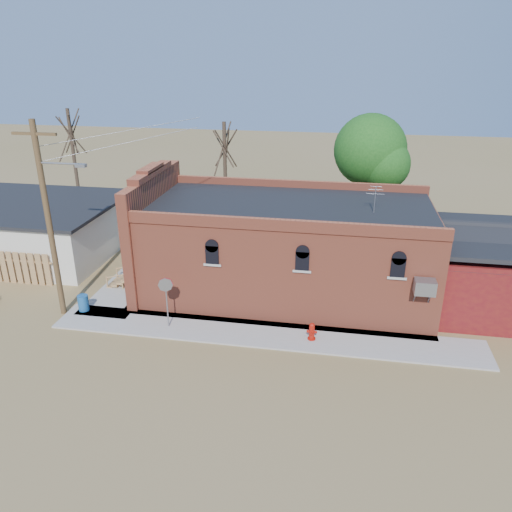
% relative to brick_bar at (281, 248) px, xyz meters
% --- Properties ---
extents(ground, '(120.00, 120.00, 0.00)m').
position_rel_brick_bar_xyz_m(ground, '(-1.64, -5.49, -2.34)').
color(ground, olive).
rests_on(ground, ground).
extents(sidewalk_south, '(19.00, 2.20, 0.08)m').
position_rel_brick_bar_xyz_m(sidewalk_south, '(-0.14, -4.59, -2.30)').
color(sidewalk_south, '#9E9991').
rests_on(sidewalk_south, ground).
extents(sidewalk_west, '(2.60, 10.00, 0.08)m').
position_rel_brick_bar_xyz_m(sidewalk_west, '(-7.94, 0.51, -2.30)').
color(sidewalk_west, '#9E9991').
rests_on(sidewalk_west, ground).
extents(brick_bar, '(16.40, 7.97, 6.30)m').
position_rel_brick_bar_xyz_m(brick_bar, '(0.00, 0.00, 0.00)').
color(brick_bar, '#B95238').
rests_on(brick_bar, ground).
extents(red_shed, '(5.40, 6.40, 4.30)m').
position_rel_brick_bar_xyz_m(red_shed, '(9.86, 0.01, -0.07)').
color(red_shed, '#5C0F16').
rests_on(red_shed, ground).
extents(wood_fence, '(5.20, 0.10, 1.80)m').
position_rel_brick_bar_xyz_m(wood_fence, '(-14.44, -1.69, -1.44)').
color(wood_fence, '#946043').
rests_on(wood_fence, ground).
extents(utility_pole, '(3.12, 0.26, 9.00)m').
position_rel_brick_bar_xyz_m(utility_pole, '(-9.79, -4.29, 2.43)').
color(utility_pole, '#49331D').
rests_on(utility_pole, ground).
extents(tree_bare_near, '(2.80, 2.80, 7.65)m').
position_rel_brick_bar_xyz_m(tree_bare_near, '(-4.64, 7.51, 3.62)').
color(tree_bare_near, '#4B362B').
rests_on(tree_bare_near, ground).
extents(tree_bare_far, '(2.80, 2.80, 8.16)m').
position_rel_brick_bar_xyz_m(tree_bare_far, '(-15.64, 8.51, 4.02)').
color(tree_bare_far, '#4B362B').
rests_on(tree_bare_far, ground).
extents(tree_leafy, '(4.40, 4.40, 8.15)m').
position_rel_brick_bar_xyz_m(tree_leafy, '(4.36, 8.01, 3.59)').
color(tree_leafy, '#4B362B').
rests_on(tree_leafy, ground).
extents(fire_hydrant, '(0.46, 0.45, 0.79)m').
position_rel_brick_bar_xyz_m(fire_hydrant, '(1.97, -4.71, -1.87)').
color(fire_hydrant, '#A21309').
rests_on(fire_hydrant, sidewalk_south).
extents(stop_sign, '(0.62, 0.27, 2.39)m').
position_rel_brick_bar_xyz_m(stop_sign, '(-4.46, -4.73, -0.42)').
color(stop_sign, gray).
rests_on(stop_sign, sidewalk_south).
extents(trash_barrel, '(0.55, 0.55, 0.77)m').
position_rel_brick_bar_xyz_m(trash_barrel, '(-8.94, -3.99, -1.88)').
color(trash_barrel, '#1C548D').
rests_on(trash_barrel, sidewalk_west).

